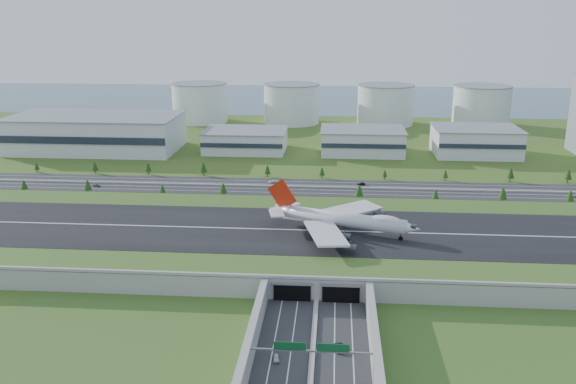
# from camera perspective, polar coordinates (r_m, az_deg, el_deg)

# --- Properties ---
(ground) EXTENTS (1200.00, 1200.00, 0.00)m
(ground) POSITION_cam_1_polar(r_m,az_deg,el_deg) (263.20, 3.04, -5.30)
(ground) COLOR #3B5219
(ground) RESTS_ON ground
(airfield_deck) EXTENTS (520.00, 100.00, 9.20)m
(airfield_deck) POSITION_cam_1_polar(r_m,az_deg,el_deg) (261.62, 3.05, -4.47)
(airfield_deck) COLOR gray
(airfield_deck) RESTS_ON ground
(underpass_road) EXTENTS (38.80, 120.40, 8.00)m
(underpass_road) POSITION_cam_1_polar(r_m,az_deg,el_deg) (172.86, 2.12, -16.48)
(underpass_road) COLOR #28282B
(underpass_road) RESTS_ON ground
(sign_gantry_near) EXTENTS (38.70, 0.70, 9.80)m
(sign_gantry_near) POSITION_cam_1_polar(r_m,az_deg,el_deg) (174.71, 2.19, -14.73)
(sign_gantry_near) COLOR gray
(sign_gantry_near) RESTS_ON ground
(north_expressway) EXTENTS (560.00, 36.00, 0.12)m
(north_expressway) POSITION_cam_1_polar(r_m,az_deg,el_deg) (353.19, 3.46, 0.40)
(north_expressway) COLOR #28282B
(north_expressway) RESTS_ON ground
(tree_row) EXTENTS (502.19, 48.71, 8.45)m
(tree_row) POSITION_cam_1_polar(r_m,az_deg,el_deg) (351.99, 7.22, 1.04)
(tree_row) COLOR #3D2819
(tree_row) RESTS_ON ground
(hangar_west) EXTENTS (120.00, 60.00, 25.00)m
(hangar_west) POSITION_cam_1_polar(r_m,az_deg,el_deg) (471.56, -17.49, 5.29)
(hangar_west) COLOR white
(hangar_west) RESTS_ON ground
(hangar_mid_a) EXTENTS (58.00, 42.00, 15.00)m
(hangar_mid_a) POSITION_cam_1_polar(r_m,az_deg,el_deg) (448.45, -3.99, 4.82)
(hangar_mid_a) COLOR white
(hangar_mid_a) RESTS_ON ground
(hangar_mid_b) EXTENTS (58.00, 42.00, 17.00)m
(hangar_mid_b) POSITION_cam_1_polar(r_m,az_deg,el_deg) (443.92, 6.97, 4.75)
(hangar_mid_b) COLOR white
(hangar_mid_b) RESTS_ON ground
(hangar_mid_c) EXTENTS (58.00, 42.00, 19.00)m
(hangar_mid_c) POSITION_cam_1_polar(r_m,az_deg,el_deg) (454.37, 17.13, 4.54)
(hangar_mid_c) COLOR white
(hangar_mid_c) RESTS_ON ground
(fuel_tank_a) EXTENTS (50.00, 50.00, 35.00)m
(fuel_tank_a) POSITION_cam_1_polar(r_m,az_deg,el_deg) (574.04, -8.25, 8.25)
(fuel_tank_a) COLOR white
(fuel_tank_a) RESTS_ON ground
(fuel_tank_b) EXTENTS (50.00, 50.00, 35.00)m
(fuel_tank_b) POSITION_cam_1_polar(r_m,az_deg,el_deg) (561.66, 0.33, 8.24)
(fuel_tank_b) COLOR white
(fuel_tank_b) RESTS_ON ground
(fuel_tank_c) EXTENTS (50.00, 50.00, 35.00)m
(fuel_tank_c) POSITION_cam_1_polar(r_m,az_deg,el_deg) (562.00, 9.09, 8.04)
(fuel_tank_c) COLOR white
(fuel_tank_c) RESTS_ON ground
(fuel_tank_d) EXTENTS (50.00, 50.00, 35.00)m
(fuel_tank_d) POSITION_cam_1_polar(r_m,az_deg,el_deg) (575.05, 17.64, 7.67)
(fuel_tank_d) COLOR white
(fuel_tank_d) RESTS_ON ground
(bay_water) EXTENTS (1200.00, 260.00, 0.06)m
(bay_water) POSITION_cam_1_polar(r_m,az_deg,el_deg) (731.02, 4.08, 8.72)
(bay_water) COLOR #365567
(bay_water) RESTS_ON ground
(boeing_747) EXTENTS (65.03, 60.49, 20.82)m
(boeing_747) POSITION_cam_1_polar(r_m,az_deg,el_deg) (257.57, 5.05, -2.54)
(boeing_747) COLOR silver
(boeing_747) RESTS_ON airfield_deck
(car_0) EXTENTS (2.59, 4.75, 1.53)m
(car_0) POSITION_cam_1_polar(r_m,az_deg,el_deg) (183.74, -1.13, -15.23)
(car_0) COLOR silver
(car_0) RESTS_ON ground
(car_2) EXTENTS (3.83, 6.20, 1.60)m
(car_2) POSITION_cam_1_polar(r_m,az_deg,el_deg) (189.27, 4.83, -14.26)
(car_2) COLOR #0A1136
(car_2) RESTS_ON ground
(car_4) EXTENTS (4.88, 3.25, 1.54)m
(car_4) POSITION_cam_1_polar(r_m,az_deg,el_deg) (371.87, -17.48, 0.61)
(car_4) COLOR slate
(car_4) RESTS_ON ground
(car_5) EXTENTS (4.82, 2.44, 1.52)m
(car_5) POSITION_cam_1_polar(r_m,az_deg,el_deg) (359.97, 6.88, 0.76)
(car_5) COLOR black
(car_5) RESTS_ON ground
(car_7) EXTENTS (5.74, 2.55, 1.64)m
(car_7) POSITION_cam_1_polar(r_m,az_deg,el_deg) (362.63, -1.38, 1.00)
(car_7) COLOR white
(car_7) RESTS_ON ground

